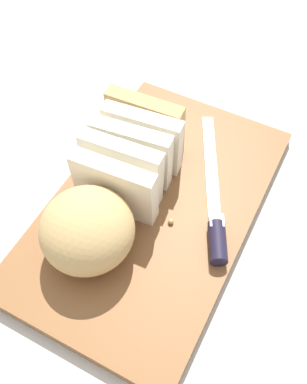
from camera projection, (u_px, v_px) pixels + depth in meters
name	position (u px, v px, depth m)	size (l,w,h in m)	color
ground_plane	(153.00, 212.00, 0.64)	(3.00, 3.00, 0.00)	beige
cutting_board	(153.00, 208.00, 0.63)	(0.44, 0.27, 0.02)	brown
bread_loaf	(110.00, 191.00, 0.58)	(0.27, 0.13, 0.10)	tan
bread_knife	(216.00, 222.00, 0.60)	(0.25, 0.13, 0.02)	silver
crumb_near_knife	(171.00, 221.00, 0.60)	(0.01, 0.01, 0.01)	tan
crumb_near_loaf	(118.00, 221.00, 0.61)	(0.01, 0.01, 0.01)	tan
crumb_stray_left	(117.00, 209.00, 0.62)	(0.00, 0.00, 0.00)	tan
crumb_stray_right	(159.00, 198.00, 0.63)	(0.01, 0.01, 0.01)	tan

